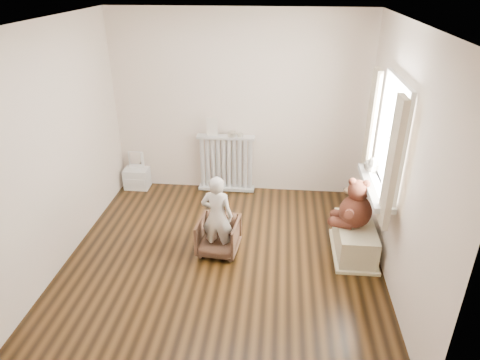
# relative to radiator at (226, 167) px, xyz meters

# --- Properties ---
(floor) EXTENTS (3.60, 3.60, 0.01)m
(floor) POSITION_rel_radiator_xyz_m (0.18, -1.68, -0.39)
(floor) COLOR black
(floor) RESTS_ON ground
(ceiling) EXTENTS (3.60, 3.60, 0.01)m
(ceiling) POSITION_rel_radiator_xyz_m (0.18, -1.68, 2.21)
(ceiling) COLOR white
(ceiling) RESTS_ON ground
(back_wall) EXTENTS (3.60, 0.02, 2.60)m
(back_wall) POSITION_rel_radiator_xyz_m (0.18, 0.12, 0.91)
(back_wall) COLOR white
(back_wall) RESTS_ON ground
(front_wall) EXTENTS (3.60, 0.02, 2.60)m
(front_wall) POSITION_rel_radiator_xyz_m (0.18, -3.48, 0.91)
(front_wall) COLOR white
(front_wall) RESTS_ON ground
(left_wall) EXTENTS (0.02, 3.60, 2.60)m
(left_wall) POSITION_rel_radiator_xyz_m (-1.62, -1.68, 0.91)
(left_wall) COLOR white
(left_wall) RESTS_ON ground
(right_wall) EXTENTS (0.02, 3.60, 2.60)m
(right_wall) POSITION_rel_radiator_xyz_m (1.98, -1.68, 0.91)
(right_wall) COLOR white
(right_wall) RESTS_ON ground
(window) EXTENTS (0.03, 0.90, 1.10)m
(window) POSITION_rel_radiator_xyz_m (1.94, -1.38, 1.06)
(window) COLOR white
(window) RESTS_ON right_wall
(window_sill) EXTENTS (0.22, 1.10, 0.06)m
(window_sill) POSITION_rel_radiator_xyz_m (1.85, -1.38, 0.48)
(window_sill) COLOR silver
(window_sill) RESTS_ON right_wall
(curtain_left) EXTENTS (0.06, 0.26, 1.30)m
(curtain_left) POSITION_rel_radiator_xyz_m (1.83, -1.95, 1.00)
(curtain_left) COLOR #C3B494
(curtain_left) RESTS_ON right_wall
(curtain_right) EXTENTS (0.06, 0.26, 1.30)m
(curtain_right) POSITION_rel_radiator_xyz_m (1.83, -0.81, 1.00)
(curtain_right) COLOR #C3B494
(curtain_right) RESTS_ON right_wall
(radiator) EXTENTS (0.83, 0.16, 0.88)m
(radiator) POSITION_rel_radiator_xyz_m (0.00, 0.00, 0.00)
(radiator) COLOR silver
(radiator) RESTS_ON floor
(paper_doll) EXTENTS (0.16, 0.01, 0.26)m
(paper_doll) POSITION_rel_radiator_xyz_m (-0.19, 0.00, 0.62)
(paper_doll) COLOR beige
(paper_doll) RESTS_ON radiator
(tin_a) EXTENTS (0.11, 0.11, 0.07)m
(tin_a) POSITION_rel_radiator_xyz_m (0.09, 0.00, 0.52)
(tin_a) COLOR #A59E8C
(tin_a) RESTS_ON radiator
(tin_b) EXTENTS (0.08, 0.08, 0.05)m
(tin_b) POSITION_rel_radiator_xyz_m (0.21, 0.00, 0.51)
(tin_b) COLOR #A59E8C
(tin_b) RESTS_ON radiator
(toy_vanity) EXTENTS (0.36, 0.26, 0.57)m
(toy_vanity) POSITION_rel_radiator_xyz_m (-1.37, -0.03, -0.11)
(toy_vanity) COLOR silver
(toy_vanity) RESTS_ON floor
(armchair) EXTENTS (0.51, 0.52, 0.43)m
(armchair) POSITION_rel_radiator_xyz_m (0.10, -1.56, -0.17)
(armchair) COLOR brown
(armchair) RESTS_ON floor
(child) EXTENTS (0.39, 0.27, 1.00)m
(child) POSITION_rel_radiator_xyz_m (0.10, -1.61, 0.13)
(child) COLOR beige
(child) RESTS_ON armchair
(toy_bench) EXTENTS (0.42, 0.79, 0.37)m
(toy_bench) POSITION_rel_radiator_xyz_m (1.70, -1.42, -0.19)
(toy_bench) COLOR beige
(toy_bench) RESTS_ON floor
(teddy_bear) EXTENTS (0.55, 0.47, 0.58)m
(teddy_bear) POSITION_rel_radiator_xyz_m (1.66, -1.42, 0.28)
(teddy_bear) COLOR #36160E
(teddy_bear) RESTS_ON toy_bench
(plush_cat) EXTENTS (0.17, 0.27, 0.22)m
(plush_cat) POSITION_rel_radiator_xyz_m (1.84, -1.07, 0.61)
(plush_cat) COLOR slate
(plush_cat) RESTS_ON window_sill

